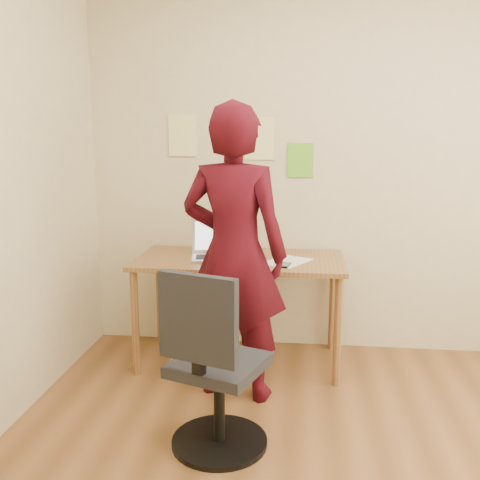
# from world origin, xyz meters

# --- Properties ---
(room) EXTENTS (3.58, 3.58, 2.78)m
(room) POSITION_xyz_m (0.00, 0.00, 1.35)
(room) COLOR brown
(room) RESTS_ON ground
(desk) EXTENTS (1.40, 0.70, 0.74)m
(desk) POSITION_xyz_m (-0.61, 1.38, 0.65)
(desk) COLOR olive
(desk) RESTS_ON ground
(laptop) EXTENTS (0.39, 0.36, 0.25)m
(laptop) POSITION_xyz_m (-0.77, 1.39, 0.79)
(laptop) COLOR silver
(laptop) RESTS_ON desk
(paper_sheet) EXTENTS (0.36, 0.40, 0.00)m
(paper_sheet) POSITION_xyz_m (-0.29, 1.32, 0.74)
(paper_sheet) COLOR white
(paper_sheet) RESTS_ON desk
(phone) EXTENTS (0.09, 0.14, 0.01)m
(phone) POSITION_xyz_m (-0.30, 1.20, 0.75)
(phone) COLOR black
(phone) RESTS_ON desk
(wall_note_left) EXTENTS (0.21, 0.00, 0.30)m
(wall_note_left) POSITION_xyz_m (-1.07, 1.74, 1.56)
(wall_note_left) COLOR #FCF196
(wall_note_left) RESTS_ON room
(wall_note_mid) EXTENTS (0.21, 0.00, 0.30)m
(wall_note_mid) POSITION_xyz_m (-0.51, 1.74, 1.54)
(wall_note_mid) COLOR #FCF196
(wall_note_mid) RESTS_ON room
(wall_note_right) EXTENTS (0.18, 0.00, 0.24)m
(wall_note_right) POSITION_xyz_m (-0.22, 1.74, 1.38)
(wall_note_right) COLOR #6EC62C
(wall_note_right) RESTS_ON room
(office_chair) EXTENTS (0.53, 0.54, 0.94)m
(office_chair) POSITION_xyz_m (-0.61, 0.28, 0.40)
(office_chair) COLOR black
(office_chair) RESTS_ON ground
(person) EXTENTS (0.71, 0.53, 1.75)m
(person) POSITION_xyz_m (-0.59, 0.91, 0.87)
(person) COLOR #3B0810
(person) RESTS_ON ground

